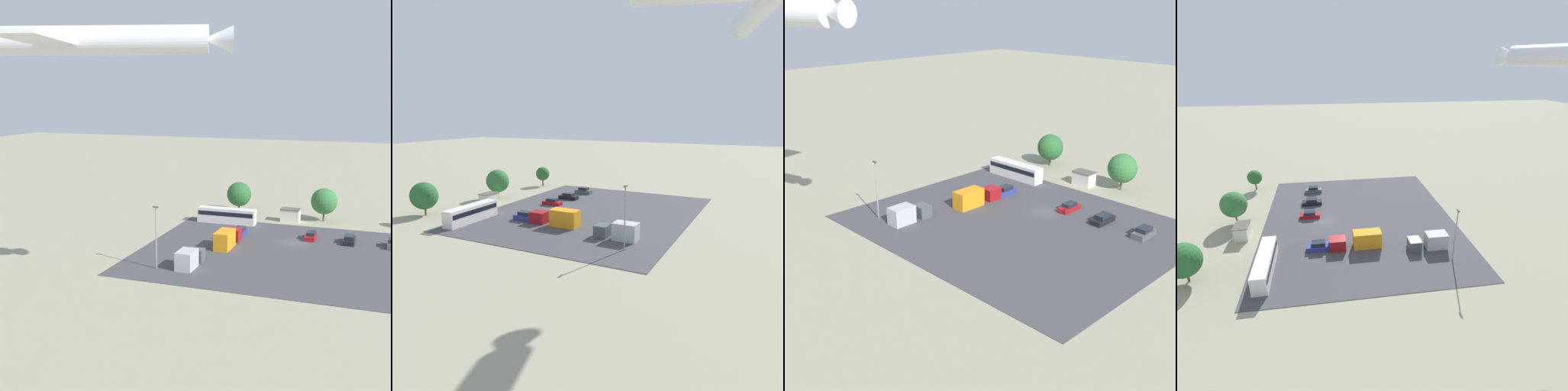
{
  "view_description": "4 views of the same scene",
  "coord_description": "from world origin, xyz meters",
  "views": [
    {
      "loc": [
        -15.34,
        94.38,
        26.97
      ],
      "look_at": [
        10.51,
        23.37,
        12.23
      ],
      "focal_mm": 50.0,
      "sensor_mm": 36.0,
      "label": 1
    },
    {
      "loc": [
        67.59,
        40.91,
        19.68
      ],
      "look_at": [
        5.99,
        9.9,
        5.03
      ],
      "focal_mm": 35.0,
      "sensor_mm": 36.0,
      "label": 2
    },
    {
      "loc": [
        -52.42,
        67.23,
        34.58
      ],
      "look_at": [
        4.44,
        11.27,
        4.78
      ],
      "focal_mm": 50.0,
      "sensor_mm": 36.0,
      "label": 3
    },
    {
      "loc": [
        58.62,
        1.26,
        31.61
      ],
      "look_at": [
        -4.9,
        11.22,
        3.28
      ],
      "focal_mm": 28.0,
      "sensor_mm": 36.0,
      "label": 4
    }
  ],
  "objects": [
    {
      "name": "ground_plane",
      "position": [
        0.0,
        0.0,
        0.0
      ],
      "size": [
        400.0,
        400.0,
        0.0
      ],
      "primitive_type": "plane",
      "color": "gray"
    },
    {
      "name": "tree_apron_far",
      "position": [
        -2.68,
        -18.57,
        4.21
      ],
      "size": [
        5.45,
        5.45,
        6.94
      ],
      "color": "brown",
      "rests_on": "ground"
    },
    {
      "name": "tree_near_shed",
      "position": [
        16.34,
        -21.25,
        3.96
      ],
      "size": [
        5.45,
        5.45,
        6.69
      ],
      "color": "brown",
      "rests_on": "ground"
    },
    {
      "name": "parking_lot_surface",
      "position": [
        0.0,
        7.46,
        0.04
      ],
      "size": [
        48.82,
        39.99,
        0.08
      ],
      "color": "#424247",
      "rests_on": "ground"
    },
    {
      "name": "parked_car_0",
      "position": [
        10.55,
        -1.14,
        0.77
      ],
      "size": [
        1.9,
        4.35,
        1.64
      ],
      "color": "navy",
      "rests_on": "ground"
    },
    {
      "name": "bus",
      "position": [
        15.72,
        -9.67,
        1.74
      ],
      "size": [
        11.96,
        2.45,
        3.08
      ],
      "rotation": [
        0.0,
        0.0,
        1.57
      ],
      "color": "silver",
      "rests_on": "ground"
    },
    {
      "name": "airplane",
      "position": [
        20.04,
        38.99,
        32.46
      ],
      "size": [
        35.97,
        30.47,
        8.34
      ],
      "rotation": [
        0.0,
        0.0,
        1.85
      ],
      "color": "white"
    },
    {
      "name": "parked_truck_1",
      "position": [
        10.86,
        6.2,
        1.48
      ],
      "size": [
        2.54,
        9.44,
        3.06
      ],
      "rotation": [
        0.0,
        0.0,
        3.14
      ],
      "color": "maroon",
      "rests_on": "ground"
    },
    {
      "name": "parked_car_2",
      "position": [
        -9.14,
        -2.86,
        0.69
      ],
      "size": [
        1.94,
        4.57,
        1.45
      ],
      "color": "black",
      "rests_on": "ground"
    },
    {
      "name": "parked_car_3",
      "position": [
        -2.32,
        -3.15,
        0.68
      ],
      "size": [
        1.72,
        4.31,
        1.44
      ],
      "color": "maroon",
      "rests_on": "ground"
    },
    {
      "name": "parked_truck_0",
      "position": [
        13.08,
        19.07,
        1.39
      ],
      "size": [
        2.55,
        7.12,
        2.86
      ],
      "rotation": [
        0.0,
        0.0,
        3.14
      ],
      "color": "#4C5156",
      "rests_on": "ground"
    },
    {
      "name": "light_pole_lot_centre",
      "position": [
        17.46,
        21.7,
        5.37
      ],
      "size": [
        0.9,
        0.28,
        9.71
      ],
      "color": "gray",
      "rests_on": "ground"
    },
    {
      "name": "shed_building",
      "position": [
        3.77,
        -15.86,
        1.37
      ],
      "size": [
        4.05,
        2.77,
        2.71
      ],
      "color": "silver",
      "rests_on": "ground"
    }
  ]
}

